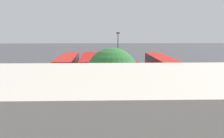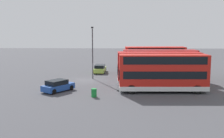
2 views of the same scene
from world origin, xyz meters
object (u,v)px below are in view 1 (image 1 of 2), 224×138
(car_hatchback_silver, at_px, (78,65))
(bus_double_decker_near_end, at_px, (160,70))
(bus_double_decker_fifth, at_px, (68,70))
(waste_bin_yellow, at_px, (62,71))
(box_truck_blue, at_px, (194,74))
(bus_double_decker_third, at_px, (114,70))
(car_small_green, at_px, (147,68))
(lamp_post_tall, at_px, (118,49))
(bus_single_deck_second, at_px, (136,75))
(bus_double_decker_fourth, at_px, (90,69))

(car_hatchback_silver, bearing_deg, bus_double_decker_near_end, 137.25)
(bus_double_decker_fifth, bearing_deg, waste_bin_yellow, -71.05)
(box_truck_blue, bearing_deg, bus_double_decker_third, 1.29)
(bus_double_decker_third, relative_size, bus_double_decker_fifth, 1.02)
(bus_double_decker_near_end, distance_m, car_small_green, 9.70)
(bus_double_decker_fifth, bearing_deg, bus_double_decker_third, 175.11)
(box_truck_blue, bearing_deg, bus_double_decker_near_end, 4.52)
(car_hatchback_silver, bearing_deg, box_truck_blue, 146.95)
(bus_double_decker_near_end, distance_m, lamp_post_tall, 12.02)
(bus_single_deck_second, bearing_deg, bus_double_decker_fourth, -6.62)
(bus_double_decker_near_end, xyz_separation_m, bus_double_decker_third, (7.14, -0.15, 0.00))
(bus_double_decker_fifth, height_order, lamp_post_tall, lamp_post_tall)
(lamp_post_tall, bearing_deg, bus_double_decker_fourth, 61.98)
(bus_double_decker_fifth, bearing_deg, bus_single_deck_second, 175.92)
(bus_single_deck_second, xyz_separation_m, car_small_green, (-3.77, -9.53, -0.92))
(bus_double_decker_third, distance_m, box_truck_blue, 12.64)
(bus_single_deck_second, relative_size, bus_double_decker_third, 1.07)
(bus_double_decker_near_end, xyz_separation_m, waste_bin_yellow, (17.13, -8.79, -1.97))
(bus_double_decker_fourth, distance_m, waste_bin_yellow, 10.23)
(car_hatchback_silver, bearing_deg, bus_single_deck_second, 128.63)
(bus_double_decker_third, bearing_deg, bus_double_decker_fifth, -4.89)
(bus_double_decker_fourth, xyz_separation_m, waste_bin_yellow, (6.13, -7.95, -1.97))
(bus_single_deck_second, xyz_separation_m, box_truck_blue, (-9.30, -0.42, 0.08))
(bus_single_deck_second, xyz_separation_m, lamp_post_tall, (2.23, -10.13, 3.01))
(car_small_green, bearing_deg, box_truck_blue, 121.24)
(lamp_post_tall, bearing_deg, car_small_green, 174.27)
(bus_double_decker_near_end, bearing_deg, box_truck_blue, -175.48)
(bus_double_decker_fifth, height_order, car_hatchback_silver, bus_double_decker_fifth)
(box_truck_blue, bearing_deg, car_hatchback_silver, -33.05)
(waste_bin_yellow, bearing_deg, car_small_green, -177.48)
(bus_single_deck_second, bearing_deg, bus_double_decker_near_end, 179.78)
(bus_double_decker_near_end, bearing_deg, car_hatchback_silver, -42.75)
(bus_double_decker_third, distance_m, car_hatchback_silver, 15.38)
(bus_double_decker_fourth, bearing_deg, car_small_green, -141.53)
(waste_bin_yellow, bearing_deg, bus_double_decker_near_end, 152.83)
(bus_double_decker_near_end, bearing_deg, waste_bin_yellow, -27.17)
(lamp_post_tall, xyz_separation_m, waste_bin_yellow, (11.08, 1.35, -4.16))
(bus_double_decker_fourth, bearing_deg, bus_double_decker_near_end, 175.60)
(bus_double_decker_fifth, relative_size, lamp_post_tall, 1.34)
(car_hatchback_silver, relative_size, waste_bin_yellow, 4.47)
(bus_double_decker_fourth, distance_m, car_hatchback_silver, 13.26)
(bus_single_deck_second, height_order, car_hatchback_silver, bus_single_deck_second)
(bus_double_decker_third, height_order, bus_double_decker_fourth, same)
(bus_double_decker_third, height_order, lamp_post_tall, lamp_post_tall)
(bus_double_decker_near_end, bearing_deg, bus_double_decker_fifth, -3.06)
(bus_double_decker_third, height_order, box_truck_blue, bus_double_decker_third)
(bus_single_deck_second, height_order, bus_double_decker_third, bus_double_decker_third)
(bus_double_decker_fourth, distance_m, bus_double_decker_fifth, 3.37)
(bus_double_decker_near_end, distance_m, bus_single_deck_second, 3.91)
(bus_single_deck_second, bearing_deg, car_small_green, -111.58)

